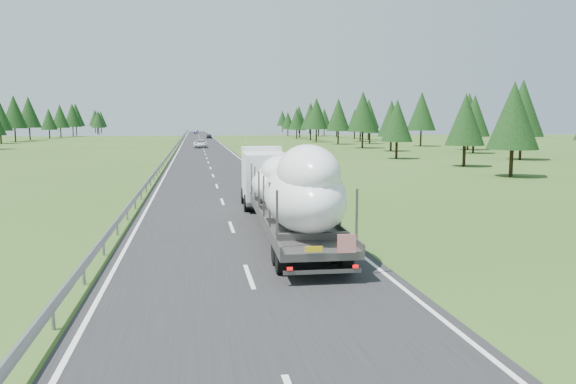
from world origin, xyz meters
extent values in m
plane|color=#2D4A18|center=(0.00, 0.00, 0.00)|extent=(400.00, 400.00, 0.00)
cube|color=black|center=(0.00, 100.00, 0.01)|extent=(10.00, 400.00, 0.02)
cube|color=slate|center=(-5.30, 100.00, 0.60)|extent=(0.08, 400.00, 0.32)
cylinder|color=slate|center=(-5.30, 0.00, 0.30)|extent=(0.10, 0.10, 0.60)
cube|color=silver|center=(6.50, 30.00, 0.50)|extent=(0.12, 0.07, 1.00)
cube|color=black|center=(6.50, 30.00, 0.82)|extent=(0.13, 0.08, 0.12)
cube|color=silver|center=(6.50, 80.00, 0.50)|extent=(0.12, 0.07, 1.00)
cube|color=black|center=(6.50, 80.00, 0.82)|extent=(0.13, 0.08, 0.12)
cube|color=silver|center=(6.50, 130.00, 0.50)|extent=(0.12, 0.07, 1.00)
cube|color=black|center=(6.50, 130.00, 0.82)|extent=(0.13, 0.08, 0.12)
cube|color=silver|center=(6.50, 180.00, 0.50)|extent=(0.12, 0.07, 1.00)
cube|color=black|center=(6.50, 180.00, 0.82)|extent=(0.13, 0.08, 0.12)
cube|color=silver|center=(6.50, 230.00, 0.50)|extent=(0.12, 0.07, 1.00)
cube|color=black|center=(6.50, 230.00, 0.82)|extent=(0.13, 0.08, 0.12)
cube|color=silver|center=(6.50, 280.00, 0.50)|extent=(0.12, 0.07, 1.00)
cube|color=black|center=(6.50, 280.00, 0.82)|extent=(0.13, 0.08, 0.12)
cube|color=silver|center=(6.50, 330.00, 0.50)|extent=(0.12, 0.07, 1.00)
cube|color=black|center=(6.50, 330.00, 0.82)|extent=(0.13, 0.08, 0.12)
cylinder|color=slate|center=(7.20, 80.00, 1.00)|extent=(0.08, 0.08, 2.00)
cube|color=silver|center=(7.20, 80.00, 2.00)|extent=(0.05, 0.90, 1.20)
cylinder|color=black|center=(42.53, 52.63, 1.87)|extent=(0.36, 0.36, 3.74)
cone|color=black|center=(42.53, 52.63, 7.06)|extent=(5.81, 5.81, 7.79)
cylinder|color=black|center=(43.94, 68.55, 1.64)|extent=(0.36, 0.36, 3.29)
cone|color=black|center=(43.94, 68.55, 6.21)|extent=(5.12, 5.12, 6.85)
cylinder|color=black|center=(48.63, 79.63, 1.80)|extent=(0.36, 0.36, 3.61)
cone|color=black|center=(48.63, 79.63, 6.81)|extent=(5.61, 5.61, 7.51)
cylinder|color=black|center=(46.26, 96.08, 1.98)|extent=(0.36, 0.36, 3.96)
cone|color=black|center=(46.26, 96.08, 7.48)|extent=(6.16, 6.16, 8.26)
cylinder|color=black|center=(39.65, 111.07, 1.50)|extent=(0.36, 0.36, 3.01)
cone|color=black|center=(39.65, 111.07, 5.68)|extent=(4.68, 4.68, 6.27)
cylinder|color=black|center=(41.82, 126.04, 1.89)|extent=(0.36, 0.36, 3.77)
cone|color=black|center=(41.82, 126.04, 7.13)|extent=(5.87, 5.87, 7.86)
cylinder|color=black|center=(47.88, 138.16, 2.01)|extent=(0.36, 0.36, 4.02)
cone|color=black|center=(47.88, 138.16, 7.58)|extent=(6.25, 6.25, 8.37)
cylinder|color=black|center=(47.35, 150.51, 1.55)|extent=(0.36, 0.36, 3.10)
cone|color=black|center=(47.35, 150.51, 5.86)|extent=(4.82, 4.82, 6.46)
cylinder|color=black|center=(46.03, 167.61, 1.84)|extent=(0.36, 0.36, 3.67)
cone|color=black|center=(46.03, 167.61, 6.94)|extent=(5.72, 5.72, 7.65)
cylinder|color=black|center=(42.48, 180.01, 1.73)|extent=(0.36, 0.36, 3.45)
cone|color=black|center=(42.48, 180.01, 6.52)|extent=(5.37, 5.37, 7.19)
cylinder|color=black|center=(47.74, 193.49, 1.78)|extent=(0.36, 0.36, 3.55)
cone|color=black|center=(47.74, 193.49, 6.71)|extent=(5.52, 5.52, 7.40)
cylinder|color=black|center=(48.58, 206.75, 2.16)|extent=(0.36, 0.36, 4.32)
cone|color=black|center=(48.58, 206.75, 8.15)|extent=(6.71, 6.71, 8.99)
cylinder|color=black|center=(47.41, 219.62, 1.47)|extent=(0.36, 0.36, 2.95)
cone|color=black|center=(47.41, 219.62, 5.57)|extent=(4.58, 4.58, 6.14)
cylinder|color=black|center=(45.27, 233.21, 2.13)|extent=(0.36, 0.36, 4.25)
cone|color=black|center=(45.27, 233.21, 8.04)|extent=(6.62, 6.62, 8.86)
cylinder|color=black|center=(47.01, 248.53, 1.98)|extent=(0.36, 0.36, 3.96)
cone|color=black|center=(47.01, 248.53, 7.48)|extent=(6.16, 6.16, 8.25)
cylinder|color=black|center=(42.49, 263.68, 1.87)|extent=(0.36, 0.36, 3.74)
cone|color=black|center=(42.49, 263.68, 7.06)|extent=(5.82, 5.82, 7.79)
cylinder|color=black|center=(27.88, 30.55, 1.53)|extent=(0.36, 0.36, 3.06)
cone|color=black|center=(27.88, 30.55, 5.79)|extent=(4.77, 4.77, 6.38)
cylinder|color=black|center=(29.35, 42.92, 1.45)|extent=(0.36, 0.36, 2.89)
cone|color=black|center=(29.35, 42.92, 5.46)|extent=(4.50, 4.50, 6.03)
cylinder|color=black|center=(26.46, 57.43, 1.42)|extent=(0.36, 0.36, 2.84)
cone|color=black|center=(26.46, 57.43, 5.36)|extent=(4.42, 4.42, 5.92)
cylinder|color=black|center=(32.81, 77.39, 1.53)|extent=(0.36, 0.36, 3.07)
cone|color=black|center=(32.81, 77.39, 5.80)|extent=(4.77, 4.77, 6.39)
cylinder|color=black|center=(31.35, 89.78, 1.92)|extent=(0.36, 0.36, 3.84)
cone|color=black|center=(31.35, 89.78, 7.25)|extent=(5.97, 5.97, 8.00)
cylinder|color=black|center=(31.48, 109.48, 1.81)|extent=(0.36, 0.36, 3.63)
cone|color=black|center=(31.48, 109.48, 6.85)|extent=(5.64, 5.64, 7.56)
cylinder|color=black|center=(29.53, 124.47, 1.94)|extent=(0.36, 0.36, 3.89)
cone|color=black|center=(29.53, 124.47, 7.35)|extent=(6.05, 6.05, 8.10)
cylinder|color=black|center=(31.25, 140.03, 1.84)|extent=(0.36, 0.36, 3.67)
cone|color=black|center=(31.25, 140.03, 6.93)|extent=(5.71, 5.71, 7.65)
cylinder|color=black|center=(29.87, 154.48, 1.64)|extent=(0.36, 0.36, 3.28)
cone|color=black|center=(29.87, 154.48, 6.19)|extent=(5.10, 5.10, 6.83)
cylinder|color=black|center=(33.74, 169.92, 1.45)|extent=(0.36, 0.36, 2.90)
cone|color=black|center=(33.74, 169.92, 5.48)|extent=(4.51, 4.51, 6.04)
cylinder|color=black|center=(32.46, 186.78, 1.53)|extent=(0.36, 0.36, 3.06)
cone|color=black|center=(32.46, 186.78, 5.78)|extent=(4.76, 4.76, 6.38)
cylinder|color=black|center=(-47.41, 126.04, 1.81)|extent=(0.36, 0.36, 3.63)
cylinder|color=black|center=(-47.70, 138.16, 2.07)|extent=(0.36, 0.36, 4.15)
cone|color=black|center=(-47.70, 138.16, 7.83)|extent=(6.45, 6.45, 8.64)
cylinder|color=black|center=(-47.45, 150.51, 2.10)|extent=(0.36, 0.36, 4.20)
cone|color=black|center=(-47.45, 150.51, 7.94)|extent=(6.54, 6.54, 8.76)
cylinder|color=black|center=(-46.28, 167.61, 1.61)|extent=(0.36, 0.36, 3.22)
cone|color=black|center=(-46.28, 167.61, 6.08)|extent=(5.01, 5.01, 6.71)
cylinder|color=black|center=(-45.67, 180.01, 1.90)|extent=(0.36, 0.36, 3.79)
cone|color=black|center=(-45.67, 180.01, 7.16)|extent=(5.90, 5.90, 7.90)
cylinder|color=black|center=(-44.46, 193.49, 2.01)|extent=(0.36, 0.36, 4.03)
cone|color=black|center=(-44.46, 193.49, 7.61)|extent=(6.26, 6.26, 8.39)
cylinder|color=black|center=(-45.87, 206.75, 2.10)|extent=(0.36, 0.36, 4.20)
cone|color=black|center=(-45.87, 206.75, 7.93)|extent=(6.53, 6.53, 8.74)
cylinder|color=black|center=(-39.77, 219.62, 1.67)|extent=(0.36, 0.36, 3.34)
cone|color=black|center=(-39.77, 219.62, 6.31)|extent=(5.20, 5.20, 6.96)
cylinder|color=black|center=(-42.47, 233.21, 1.60)|extent=(0.36, 0.36, 3.21)
cone|color=black|center=(-42.47, 233.21, 6.06)|extent=(4.99, 4.99, 6.68)
cylinder|color=black|center=(-43.26, 248.53, 1.71)|extent=(0.36, 0.36, 3.43)
cone|color=black|center=(-43.26, 248.53, 6.48)|extent=(5.33, 5.33, 7.14)
cylinder|color=black|center=(-48.31, 263.68, 1.91)|extent=(0.36, 0.36, 3.82)
cone|color=black|center=(-48.31, 263.68, 7.21)|extent=(5.94, 5.94, 7.96)
cube|color=white|center=(2.42, 15.15, 1.91)|extent=(2.67, 5.10, 2.81)
cube|color=black|center=(2.42, 17.71, 2.41)|extent=(2.31, 0.15, 1.41)
cube|color=white|center=(2.42, 17.36, 3.47)|extent=(2.55, 1.29, 0.30)
cube|color=#595654|center=(2.42, 14.14, 0.55)|extent=(2.61, 3.09, 0.25)
cylinder|color=black|center=(1.27, 16.95, 0.50)|extent=(0.38, 1.02, 1.00)
cylinder|color=black|center=(3.58, 16.95, 0.50)|extent=(0.38, 1.02, 1.00)
cylinder|color=black|center=(1.27, 13.74, 0.50)|extent=(0.38, 1.02, 1.00)
cylinder|color=black|center=(3.58, 13.74, 0.50)|extent=(0.38, 1.02, 1.00)
cube|color=#595654|center=(2.42, 5.60, 0.92)|extent=(3.16, 14.15, 0.26)
cube|color=#595654|center=(1.09, 5.60, 1.18)|extent=(0.51, 14.06, 0.24)
cube|color=#595654|center=(3.76, 5.60, 1.18)|extent=(0.51, 14.06, 0.24)
cube|color=#595654|center=(1.09, -0.43, 2.01)|extent=(0.07, 0.07, 1.91)
cube|color=#595654|center=(3.76, -0.43, 2.01)|extent=(0.07, 0.07, 1.91)
cube|color=#595654|center=(1.09, 1.98, 2.01)|extent=(0.07, 0.07, 1.91)
cube|color=#595654|center=(3.76, 1.98, 2.01)|extent=(0.07, 0.07, 1.91)
cube|color=#595654|center=(1.09, 4.39, 2.01)|extent=(0.07, 0.07, 1.91)
cube|color=#595654|center=(3.76, 4.39, 2.01)|extent=(0.07, 0.07, 1.91)
cube|color=#595654|center=(1.09, 6.81, 2.01)|extent=(0.07, 0.07, 1.91)
cube|color=#595654|center=(3.76, 6.81, 2.01)|extent=(0.07, 0.07, 1.91)
cube|color=#595654|center=(1.09, 9.22, 2.01)|extent=(0.07, 0.07, 1.91)
cube|color=#595654|center=(3.76, 9.22, 2.01)|extent=(0.07, 0.07, 1.91)
cube|color=#595654|center=(1.09, 11.63, 2.01)|extent=(0.07, 0.07, 1.91)
cube|color=#595654|center=(3.76, 11.63, 2.01)|extent=(0.07, 0.07, 1.91)
cylinder|color=black|center=(1.32, 0.17, 0.50)|extent=(0.43, 1.02, 1.00)
cylinder|color=black|center=(3.53, 0.17, 0.50)|extent=(0.43, 1.02, 1.00)
cylinder|color=black|center=(1.32, 1.38, 0.50)|extent=(0.43, 1.02, 1.00)
cylinder|color=black|center=(3.53, 1.38, 0.50)|extent=(0.43, 1.02, 1.00)
cube|color=#595654|center=(2.42, -1.38, 0.45)|extent=(2.51, 0.20, 0.12)
cube|color=red|center=(3.18, -1.45, 1.36)|extent=(0.60, 0.06, 0.60)
cube|color=yellow|center=(2.12, -1.45, 1.21)|extent=(0.55, 0.06, 0.18)
cube|color=red|center=(1.37, -1.45, 0.60)|extent=(0.18, 0.07, 0.10)
cube|color=red|center=(3.48, -1.45, 0.60)|extent=(0.18, 0.07, 0.10)
ellipsoid|color=white|center=(2.42, 2.38, 2.38)|extent=(3.14, 6.82, 2.65)
ellipsoid|color=white|center=(2.42, 1.54, 3.31)|extent=(2.36, 4.33, 2.12)
ellipsoid|color=white|center=(2.42, 9.22, 2.07)|extent=(3.15, 6.29, 2.03)
ellipsoid|color=white|center=(2.42, 8.44, 2.78)|extent=(2.37, 4.00, 1.63)
imported|color=silver|center=(-0.53, 95.84, 0.81)|extent=(2.77, 5.84, 1.61)
imported|color=black|center=(2.95, 160.39, 0.72)|extent=(1.83, 4.28, 1.44)
imported|color=#151C3D|center=(-0.77, 236.10, 0.77)|extent=(2.09, 4.80, 1.53)
camera|label=1|loc=(-1.73, -18.27, 5.16)|focal=35.00mm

